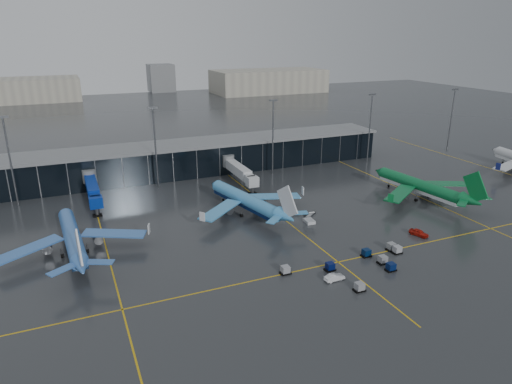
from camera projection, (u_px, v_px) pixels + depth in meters
name	position (u px, v px, depth m)	size (l,w,h in m)	color
ground	(267.00, 242.00, 106.90)	(600.00, 600.00, 0.00)	#282B2D
terminal_pier	(193.00, 157.00, 158.89)	(142.00, 17.00, 10.70)	black
jet_bridges	(92.00, 188.00, 129.66)	(94.00, 27.50, 7.20)	#595B60
flood_masts	(217.00, 139.00, 147.57)	(203.00, 0.50, 25.50)	#595B60
distant_hangars	(182.00, 84.00, 356.87)	(260.00, 71.00, 22.00)	#B2AD99
taxi_lines	(285.00, 220.00, 119.82)	(220.00, 120.00, 0.02)	gold
airliner_arkefly	(71.00, 228.00, 100.31)	(33.43, 38.07, 11.70)	#3A6EBF
airliner_klm_near	(245.00, 192.00, 122.44)	(33.97, 38.69, 11.89)	#4196D6
airliner_aer_lingus	(420.00, 178.00, 133.62)	(34.83, 39.67, 12.19)	#0C6934
baggage_carts	(364.00, 262.00, 95.97)	(29.18, 13.11, 1.70)	black
mobile_airstair	(309.00, 220.00, 117.68)	(2.49, 3.39, 3.45)	silver
service_van_red	(419.00, 233.00, 110.04)	(1.88, 4.66, 1.59)	#B0170D
service_van_white	(334.00, 277.00, 90.16)	(1.47, 4.23, 1.39)	silver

